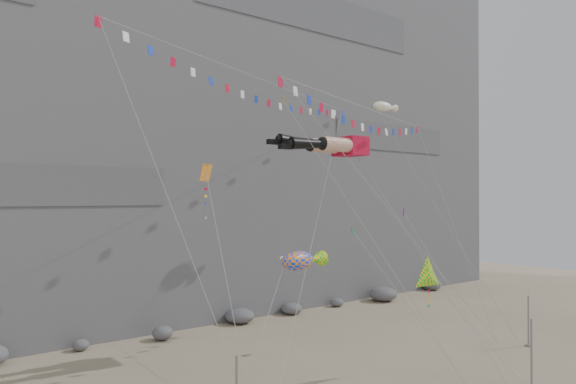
# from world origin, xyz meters

# --- Properties ---
(ground) EXTENTS (120.00, 120.00, 0.00)m
(ground) POSITION_xyz_m (0.00, 0.00, 0.00)
(ground) COLOR gray
(ground) RESTS_ON ground
(cliff) EXTENTS (80.00, 28.00, 50.00)m
(cliff) POSITION_xyz_m (0.00, 32.00, 25.00)
(cliff) COLOR slate
(cliff) RESTS_ON ground
(talus_boulders) EXTENTS (60.00, 3.00, 1.20)m
(talus_boulders) POSITION_xyz_m (0.00, 17.00, 0.60)
(talus_boulders) COLOR slate
(talus_boulders) RESTS_ON ground
(anchor_pole_center) EXTENTS (0.12, 0.12, 4.00)m
(anchor_pole_center) POSITION_xyz_m (3.58, -7.75, 2.00)
(anchor_pole_center) COLOR slate
(anchor_pole_center) RESTS_ON ground
(anchor_pole_right) EXTENTS (0.12, 0.12, 3.79)m
(anchor_pole_right) POSITION_xyz_m (12.27, -3.10, 1.90)
(anchor_pole_right) COLOR slate
(anchor_pole_right) RESTS_ON ground
(legs_kite) EXTENTS (8.21, 16.20, 21.02)m
(legs_kite) POSITION_xyz_m (0.69, 6.40, 15.05)
(legs_kite) COLOR red
(legs_kite) RESTS_ON ground
(flag_banner_upper) EXTENTS (31.02, 21.84, 27.39)m
(flag_banner_upper) POSITION_xyz_m (-2.40, 10.47, 20.20)
(flag_banner_upper) COLOR red
(flag_banner_upper) RESTS_ON ground
(flag_banner_lower) EXTENTS (23.03, 9.02, 20.56)m
(flag_banner_lower) POSITION_xyz_m (1.96, 3.65, 17.59)
(flag_banner_lower) COLOR red
(flag_banner_lower) RESTS_ON ground
(harlequin_kite) EXTENTS (2.29, 7.54, 14.05)m
(harlequin_kite) POSITION_xyz_m (-12.62, 1.92, 12.42)
(harlequin_kite) COLOR red
(harlequin_kite) RESTS_ON ground
(fish_windsock) EXTENTS (8.42, 3.56, 10.31)m
(fish_windsock) POSITION_xyz_m (-8.19, -0.44, 7.61)
(fish_windsock) COLOR orange
(fish_windsock) RESTS_ON ground
(delta_kite) EXTENTS (2.62, 7.64, 9.40)m
(delta_kite) POSITION_xyz_m (1.72, -1.92, 6.03)
(delta_kite) COLOR yellow
(delta_kite) RESTS_ON ground
(blimp_windsock) EXTENTS (3.59, 14.00, 23.74)m
(blimp_windsock) POSITION_xyz_m (12.14, 10.95, 19.66)
(blimp_windsock) COLOR #F3EDC8
(blimp_windsock) RESTS_ON ground
(small_kite_a) EXTENTS (3.34, 14.09, 22.50)m
(small_kite_a) POSITION_xyz_m (-3.57, 6.21, 17.63)
(small_kite_a) COLOR orange
(small_kite_a) RESTS_ON ground
(small_kite_b) EXTENTS (3.93, 10.98, 14.66)m
(small_kite_b) POSITION_xyz_m (6.21, 3.64, 9.87)
(small_kite_b) COLOR purple
(small_kite_b) RESTS_ON ground
(small_kite_c) EXTENTS (3.03, 7.83, 11.78)m
(small_kite_c) POSITION_xyz_m (-2.74, 0.51, 8.95)
(small_kite_c) COLOR green
(small_kite_c) RESTS_ON ground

